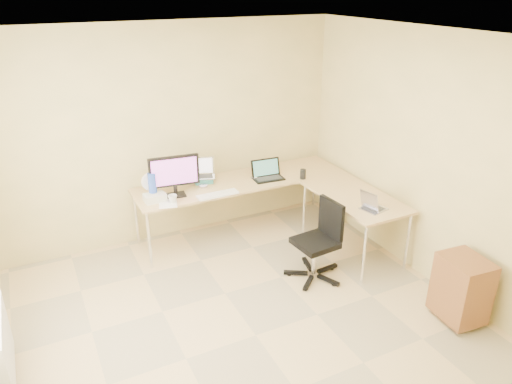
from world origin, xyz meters
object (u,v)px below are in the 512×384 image
desk_main (242,207)px  mug (173,199)px  laptop_center (200,169)px  water_bottle (153,186)px  desk_return (353,223)px  office_chair (315,237)px  keyboard (218,195)px  laptop_black (268,170)px  cabinet (461,288)px  monitor (174,176)px  desk_fan (150,185)px  laptop_return (374,201)px

desk_main → mug: 1.08m
laptop_center → water_bottle: bearing=-140.0°
desk_return → laptop_center: (-1.44, 1.20, 0.53)m
desk_return → office_chair: bearing=-159.0°
water_bottle → keyboard: bearing=-18.6°
laptop_black → keyboard: size_ratio=0.77×
desk_main → laptop_center: 0.73m
cabinet → laptop_center: bearing=125.2°
monitor → desk_fan: (-0.25, 0.13, -0.11)m
desk_return → laptop_return: (-0.05, -0.38, 0.46)m
laptop_center → mug: (-0.50, -0.46, -0.11)m
desk_main → laptop_center: bearing=156.6°
desk_return → laptop_black: size_ratio=3.48×
keyboard → water_bottle: water_bottle is taller
laptop_black → desk_fan: desk_fan is taller
mug → laptop_return: (1.89, -1.12, 0.05)m
laptop_return → desk_return: bearing=-19.5°
laptop_black → office_chair: bearing=-87.5°
laptop_center → mug: laptop_center is taller
mug → office_chair: (1.23, -1.01, -0.28)m
keyboard → water_bottle: size_ratio=1.54×
laptop_black → cabinet: 2.56m
laptop_center → laptop_return: bearing=-30.6°
desk_return → monitor: bearing=153.8°
monitor → mug: size_ratio=5.66×
desk_return → mug: bearing=159.1°
laptop_return → office_chair: size_ratio=0.32×
keyboard → monitor: bearing=153.5°
laptop_black → office_chair: (-0.04, -1.15, -0.35)m
mug → office_chair: bearing=-39.3°
desk_return → laptop_black: (-0.66, 0.88, 0.48)m
laptop_black → cabinet: laptop_black is taller
desk_return → laptop_return: 0.60m
laptop_center → water_bottle: size_ratio=1.11×
desk_main → office_chair: 1.31m
laptop_return → water_bottle: bearing=44.7°
mug → water_bottle: water_bottle is taller
mug → monitor: bearing=62.5°
keyboard → cabinet: 2.72m
laptop_center → water_bottle: 0.71m
office_chair → cabinet: size_ratio=1.42×
monitor → desk_fan: bearing=159.4°
mug → water_bottle: (-0.16, 0.19, 0.11)m
water_bottle → laptop_return: (2.06, -1.32, -0.06)m
laptop_black → office_chair: 1.21m
laptop_black → laptop_return: 1.41m
mug → office_chair: 1.62m
monitor → cabinet: 3.17m
laptop_center → office_chair: size_ratio=0.40×
mug → laptop_return: 2.20m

